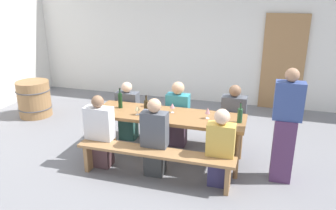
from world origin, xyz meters
The scene contains 22 objects.
ground_plane centered at (0.00, 0.00, 0.00)m, with size 24.00×24.00×0.00m, color slate.
back_wall centered at (0.00, 3.12, 1.60)m, with size 14.00×0.20×3.20m, color silver.
wooden_door centered at (1.73, 2.98, 1.05)m, with size 0.90×0.06×2.10m, color #9E7247.
tasting_table centered at (0.00, 0.00, 0.67)m, with size 2.35×0.72×0.75m.
bench_near centered at (0.00, -0.66, 0.36)m, with size 2.25×0.30×0.45m.
bench_far centered at (0.00, 0.66, 0.36)m, with size 2.25×0.30×0.45m.
wine_bottle_0 centered at (1.08, -0.02, 0.86)m, with size 0.07×0.07×0.31m.
wine_bottle_1 centered at (-0.31, -0.11, 0.87)m, with size 0.08×0.08×0.31m.
wine_bottle_2 centered at (-0.82, 0.06, 0.88)m, with size 0.07×0.07×0.33m.
wine_glass_0 centered at (0.83, -0.06, 0.87)m, with size 0.06×0.06×0.17m.
wine_glass_1 centered at (-0.44, -0.15, 0.86)m, with size 0.08×0.08×0.16m.
wine_glass_2 centered at (0.61, 0.00, 0.87)m, with size 0.08×0.08×0.17m.
wine_glass_3 centered at (0.04, 0.09, 0.86)m, with size 0.08×0.08×0.15m.
wine_glass_4 centered at (-0.45, 0.24, 0.85)m, with size 0.08×0.08×0.14m.
seated_guest_near_0 centered at (-0.91, -0.51, 0.52)m, with size 0.42×0.24×1.12m.
seated_guest_near_1 centered at (-0.04, -0.51, 0.55)m, with size 0.37×0.24×1.16m.
seated_guest_near_2 centered at (0.89, -0.51, 0.53)m, with size 0.37×0.24×1.10m.
seated_guest_far_0 centered at (-0.90, 0.51, 0.49)m, with size 0.39×0.24×1.06m.
seated_guest_far_1 centered at (0.02, 0.51, 0.54)m, with size 0.38×0.24×1.13m.
seated_guest_far_2 centered at (0.95, 0.51, 0.54)m, with size 0.39×0.24×1.16m.
standing_host centered at (1.70, -0.14, 0.78)m, with size 0.38×0.24×1.62m.
wine_barrel centered at (-3.27, 1.00, 0.38)m, with size 0.70×0.70×0.75m.
Camera 1 is at (1.35, -4.50, 2.54)m, focal length 35.00 mm.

